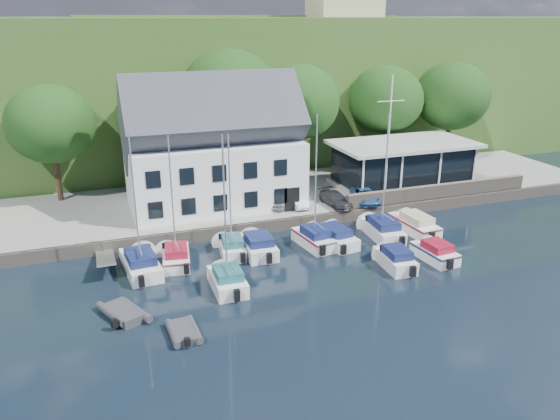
# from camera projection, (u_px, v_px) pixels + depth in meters

# --- Properties ---
(ground) EXTENTS (180.00, 180.00, 0.00)m
(ground) POSITION_uv_depth(u_px,v_px,m) (384.00, 285.00, 34.75)
(ground) COLOR black
(ground) RESTS_ON ground
(quay) EXTENTS (60.00, 13.00, 1.00)m
(quay) POSITION_uv_depth(u_px,v_px,m) (288.00, 197.00, 50.09)
(quay) COLOR gray
(quay) RESTS_ON ground
(quay_face) EXTENTS (60.00, 0.30, 1.00)m
(quay_face) POSITION_uv_depth(u_px,v_px,m) (316.00, 220.00, 44.33)
(quay_face) COLOR #72675B
(quay_face) RESTS_ON ground
(hillside) EXTENTS (160.00, 75.00, 16.00)m
(hillside) POSITION_uv_depth(u_px,v_px,m) (190.00, 70.00, 87.01)
(hillside) COLOR #33521E
(hillside) RESTS_ON ground
(field_patch) EXTENTS (50.00, 30.00, 0.30)m
(field_patch) POSITION_uv_depth(u_px,v_px,m) (225.00, 16.00, 93.91)
(field_patch) COLOR #606E37
(field_patch) RESTS_ON hillside
(harbor_building) EXTENTS (14.40, 8.20, 8.70)m
(harbor_building) POSITION_uv_depth(u_px,v_px,m) (213.00, 154.00, 45.35)
(harbor_building) COLOR white
(harbor_building) RESTS_ON quay
(club_pavilion) EXTENTS (13.20, 7.20, 4.10)m
(club_pavilion) POSITION_uv_depth(u_px,v_px,m) (402.00, 164.00, 51.41)
(club_pavilion) COLOR black
(club_pavilion) RESTS_ON quay
(seawall) EXTENTS (18.00, 0.50, 1.20)m
(seawall) POSITION_uv_depth(u_px,v_px,m) (439.00, 191.00, 48.14)
(seawall) COLOR #72675B
(seawall) RESTS_ON quay
(gangway) EXTENTS (1.20, 6.00, 1.40)m
(gangway) POSITION_uv_depth(u_px,v_px,m) (106.00, 266.00, 37.47)
(gangway) COLOR silver
(gangway) RESTS_ON ground
(car_silver) EXTENTS (2.54, 3.84, 1.22)m
(car_silver) POSITION_uv_depth(u_px,v_px,m) (276.00, 200.00, 45.85)
(car_silver) COLOR #ABACB0
(car_silver) RESTS_ON quay
(car_white) EXTENTS (1.50, 3.52, 1.13)m
(car_white) POSITION_uv_depth(u_px,v_px,m) (298.00, 199.00, 46.06)
(car_white) COLOR silver
(car_white) RESTS_ON quay
(car_dgrey) EXTENTS (1.89, 4.00, 1.13)m
(car_dgrey) POSITION_uv_depth(u_px,v_px,m) (336.00, 199.00, 46.17)
(car_dgrey) COLOR #2B2C30
(car_dgrey) RESTS_ON quay
(car_blue) EXTENTS (2.19, 3.86, 1.24)m
(car_blue) POSITION_uv_depth(u_px,v_px,m) (365.00, 195.00, 46.99)
(car_blue) COLOR #2C5487
(car_blue) RESTS_ON quay
(flagpole) EXTENTS (2.56, 0.20, 10.65)m
(flagpole) POSITION_uv_depth(u_px,v_px,m) (389.00, 139.00, 46.33)
(flagpole) COLOR white
(flagpole) RESTS_ON quay
(tree_0) EXTENTS (7.30, 7.30, 9.98)m
(tree_0) POSITION_uv_depth(u_px,v_px,m) (53.00, 144.00, 46.05)
(tree_0) COLOR #113710
(tree_0) RESTS_ON quay
(tree_1) EXTENTS (7.47, 7.47, 10.20)m
(tree_1) POSITION_uv_depth(u_px,v_px,m) (160.00, 136.00, 48.65)
(tree_1) COLOR #113710
(tree_1) RESTS_ON quay
(tree_2) EXTENTS (9.15, 9.15, 12.50)m
(tree_2) POSITION_uv_depth(u_px,v_px,m) (230.00, 118.00, 50.44)
(tree_2) COLOR #113710
(tree_2) RESTS_ON quay
(tree_3) EXTENTS (8.06, 8.06, 11.01)m
(tree_3) POSITION_uv_depth(u_px,v_px,m) (298.00, 122.00, 52.95)
(tree_3) COLOR #113710
(tree_3) RESTS_ON quay
(tree_4) EXTENTS (7.70, 7.70, 10.52)m
(tree_4) POSITION_uv_depth(u_px,v_px,m) (385.00, 117.00, 56.54)
(tree_4) COLOR #113710
(tree_4) RESTS_ON quay
(tree_5) EXTENTS (7.90, 7.90, 10.80)m
(tree_5) POSITION_uv_depth(u_px,v_px,m) (450.00, 113.00, 57.91)
(tree_5) COLOR #113710
(tree_5) RESTS_ON quay
(boat_r1_0) EXTENTS (2.86, 7.05, 9.28)m
(boat_r1_0) POSITION_uv_depth(u_px,v_px,m) (135.00, 206.00, 35.04)
(boat_r1_0) COLOR silver
(boat_r1_0) RESTS_ON ground
(boat_r1_1) EXTENTS (2.75, 5.67, 8.62)m
(boat_r1_1) POSITION_uv_depth(u_px,v_px,m) (173.00, 205.00, 36.25)
(boat_r1_1) COLOR silver
(boat_r1_1) RESTS_ON ground
(boat_r1_2) EXTENTS (2.46, 5.44, 8.50)m
(boat_r1_2) POSITION_uv_depth(u_px,v_px,m) (230.00, 198.00, 37.90)
(boat_r1_2) COLOR silver
(boat_r1_2) RESTS_ON ground
(boat_r1_3) EXTENTS (2.48, 5.92, 1.51)m
(boat_r1_3) POSITION_uv_depth(u_px,v_px,m) (258.00, 244.00, 39.14)
(boat_r1_3) COLOR silver
(boat_r1_3) RESTS_ON ground
(boat_r1_4) EXTENTS (2.78, 5.90, 9.54)m
(boat_r1_4) POSITION_uv_depth(u_px,v_px,m) (316.00, 185.00, 39.07)
(boat_r1_4) COLOR silver
(boat_r1_4) RESTS_ON ground
(boat_r1_5) EXTENTS (2.91, 6.58, 1.44)m
(boat_r1_5) POSITION_uv_depth(u_px,v_px,m) (334.00, 234.00, 40.91)
(boat_r1_5) COLOR silver
(boat_r1_5) RESTS_ON ground
(boat_r1_6) EXTENTS (2.67, 7.00, 9.33)m
(boat_r1_6) POSITION_uv_depth(u_px,v_px,m) (385.00, 179.00, 40.90)
(boat_r1_6) COLOR silver
(boat_r1_6) RESTS_ON ground
(boat_r1_7) EXTENTS (2.44, 7.02, 1.53)m
(boat_r1_7) POSITION_uv_depth(u_px,v_px,m) (414.00, 222.00, 43.18)
(boat_r1_7) COLOR silver
(boat_r1_7) RESTS_ON ground
(boat_r2_1) EXTENTS (2.20, 5.41, 9.11)m
(boat_r2_1) POSITION_uv_depth(u_px,v_px,m) (225.00, 221.00, 32.79)
(boat_r2_1) COLOR silver
(boat_r2_1) RESTS_ON ground
(boat_r2_3) EXTENTS (2.20, 5.34, 1.47)m
(boat_r2_3) POSITION_uv_depth(u_px,v_px,m) (395.00, 257.00, 37.04)
(boat_r2_3) COLOR silver
(boat_r2_3) RESTS_ON ground
(boat_r2_4) EXTENTS (2.30, 5.24, 1.39)m
(boat_r2_4) POSITION_uv_depth(u_px,v_px,m) (435.00, 250.00, 38.19)
(boat_r2_4) COLOR silver
(boat_r2_4) RESTS_ON ground
(dinghy_0) EXTENTS (3.02, 3.65, 0.74)m
(dinghy_0) POSITION_uv_depth(u_px,v_px,m) (124.00, 311.00, 30.97)
(dinghy_0) COLOR #35353A
(dinghy_0) RESTS_ON ground
(dinghy_1) EXTENTS (1.73, 2.77, 0.63)m
(dinghy_1) POSITION_uv_depth(u_px,v_px,m) (184.00, 331.00, 29.15)
(dinghy_1) COLOR #35353A
(dinghy_1) RESTS_ON ground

